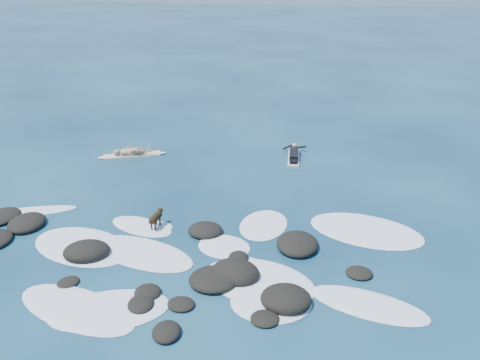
# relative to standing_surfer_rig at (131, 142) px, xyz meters

# --- Properties ---
(ground) EXTENTS (160.00, 160.00, 0.00)m
(ground) POSITION_rel_standing_surfer_rig_xyz_m (4.31, -7.95, -0.70)
(ground) COLOR #0A2642
(ground) RESTS_ON ground
(reef_rocks) EXTENTS (13.90, 7.15, 0.64)m
(reef_rocks) POSITION_rel_standing_surfer_rig_xyz_m (3.38, -8.69, -0.59)
(reef_rocks) COLOR black
(reef_rocks) RESTS_ON ground
(breaking_foam) EXTENTS (16.64, 8.77, 0.12)m
(breaking_foam) POSITION_rel_standing_surfer_rig_xyz_m (5.23, -8.32, -0.69)
(breaking_foam) COLOR white
(breaking_foam) RESTS_ON ground
(standing_surfer_rig) EXTENTS (3.00, 1.47, 1.78)m
(standing_surfer_rig) POSITION_rel_standing_surfer_rig_xyz_m (0.00, 0.00, 0.00)
(standing_surfer_rig) COLOR beige
(standing_surfer_rig) RESTS_ON ground
(paddling_surfer_rig) EXTENTS (1.12, 2.50, 0.43)m
(paddling_surfer_rig) POSITION_rel_standing_surfer_rig_xyz_m (7.44, 1.04, -0.55)
(paddling_surfer_rig) COLOR white
(paddling_surfer_rig) RESTS_ON ground
(dog) EXTENTS (0.37, 1.04, 0.66)m
(dog) POSITION_rel_standing_surfer_rig_xyz_m (3.25, -6.51, -0.26)
(dog) COLOR black
(dog) RESTS_ON ground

